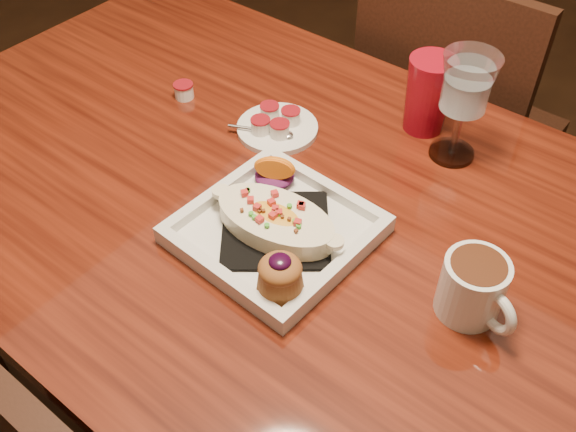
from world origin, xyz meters
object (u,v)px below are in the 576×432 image
Objects in this scene: coffee_mug at (474,287)px; red_tumbler at (428,95)px; goblet at (466,89)px; chair_far at (447,131)px; saucer at (276,126)px; plate at (276,231)px; table at (286,240)px.

red_tumbler is (-0.26, 0.32, 0.02)m from coffee_mug.
goblet is at bearing 143.37° from coffee_mug.
chair_far is 6.34× the size of saucer.
plate is at bearing -107.25° from goblet.
coffee_mug is 0.82× the size of saucer.
red_tumbler is at bearing 41.13° from saucer.
goblet is at bearing 59.75° from table.
chair_far is at bearing 113.21° from goblet.
plate is at bearing -94.32° from red_tumbler.
chair_far is 3.43× the size of plate.
chair_far is 6.65× the size of red_tumbler.
chair_far is 0.76m from plate.
saucer is at bearing 134.17° from table.
chair_far reaches higher than red_tumbler.
goblet reaches higher than coffee_mug.
goblet reaches higher than plate.
table is 12.49× the size of coffee_mug.
table is at bearing 123.11° from plate.
red_tumbler is at bearing 103.27° from chair_far.
plate is 1.94× the size of red_tumbler.
red_tumbler is (0.20, 0.18, 0.06)m from saucer.
coffee_mug is 0.48m from saucer.
chair_far reaches higher than table.
saucer is (-0.28, -0.14, -0.12)m from goblet.
chair_far is 7.75× the size of coffee_mug.
table is 0.36m from red_tumbler.
plate reaches higher than table.
coffee_mug is 0.41m from red_tumbler.
saucer is 0.27m from red_tumbler.
plate reaches higher than saucer.
goblet is 0.34m from saucer.
chair_far is 0.78m from coffee_mug.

